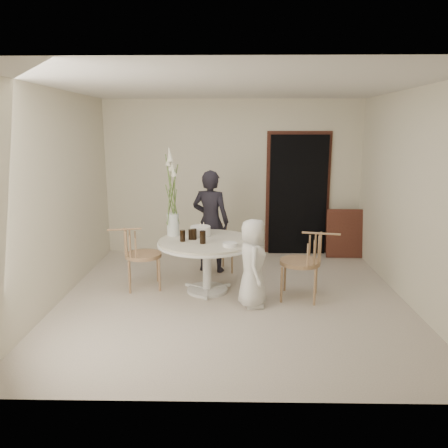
{
  "coord_description": "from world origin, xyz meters",
  "views": [
    {
      "loc": [
        -0.01,
        -5.45,
        2.21
      ],
      "look_at": [
        -0.12,
        0.3,
        0.94
      ],
      "focal_mm": 35.0,
      "sensor_mm": 36.0,
      "label": 1
    }
  ],
  "objects_px": {
    "boy": "(253,263)",
    "flower_vase": "(172,199)",
    "chair_far": "(214,238)",
    "chair_left": "(134,249)",
    "table": "(207,248)",
    "chair_right": "(310,256)",
    "girl": "(211,221)",
    "birthday_cake": "(200,231)"
  },
  "relations": [
    {
      "from": "chair_left",
      "to": "table",
      "type": "bearing_deg",
      "value": -109.21
    },
    {
      "from": "girl",
      "to": "chair_far",
      "type": "bearing_deg",
      "value": -113.92
    },
    {
      "from": "chair_left",
      "to": "birthday_cake",
      "type": "relative_size",
      "value": 3.11
    },
    {
      "from": "chair_right",
      "to": "girl",
      "type": "height_order",
      "value": "girl"
    },
    {
      "from": "birthday_cake",
      "to": "boy",
      "type": "bearing_deg",
      "value": -46.2
    },
    {
      "from": "girl",
      "to": "boy",
      "type": "distance_m",
      "value": 1.53
    },
    {
      "from": "boy",
      "to": "birthday_cake",
      "type": "relative_size",
      "value": 4.0
    },
    {
      "from": "chair_right",
      "to": "flower_vase",
      "type": "xyz_separation_m",
      "value": [
        -1.85,
        0.5,
        0.65
      ]
    },
    {
      "from": "table",
      "to": "chair_right",
      "type": "distance_m",
      "value": 1.38
    },
    {
      "from": "table",
      "to": "chair_far",
      "type": "bearing_deg",
      "value": 86.52
    },
    {
      "from": "table",
      "to": "chair_left",
      "type": "bearing_deg",
      "value": 173.78
    },
    {
      "from": "birthday_cake",
      "to": "flower_vase",
      "type": "xyz_separation_m",
      "value": [
        -0.39,
        0.01,
        0.45
      ]
    },
    {
      "from": "chair_right",
      "to": "chair_left",
      "type": "distance_m",
      "value": 2.4
    },
    {
      "from": "chair_left",
      "to": "girl",
      "type": "bearing_deg",
      "value": -65.34
    },
    {
      "from": "chair_far",
      "to": "boy",
      "type": "xyz_separation_m",
      "value": [
        0.54,
        -1.45,
        0.05
      ]
    },
    {
      "from": "chair_far",
      "to": "chair_right",
      "type": "xyz_separation_m",
      "value": [
        1.3,
        -1.21,
        0.08
      ]
    },
    {
      "from": "chair_far",
      "to": "chair_right",
      "type": "relative_size",
      "value": 0.87
    },
    {
      "from": "table",
      "to": "chair_left",
      "type": "relative_size",
      "value": 1.52
    },
    {
      "from": "girl",
      "to": "chair_left",
      "type": "bearing_deg",
      "value": 53.4
    },
    {
      "from": "girl",
      "to": "boy",
      "type": "xyz_separation_m",
      "value": [
        0.59,
        -1.39,
        -0.23
      ]
    },
    {
      "from": "chair_right",
      "to": "birthday_cake",
      "type": "xyz_separation_m",
      "value": [
        -1.46,
        0.49,
        0.21
      ]
    },
    {
      "from": "chair_right",
      "to": "chair_left",
      "type": "xyz_separation_m",
      "value": [
        -2.37,
        0.36,
        -0.03
      ]
    },
    {
      "from": "flower_vase",
      "to": "boy",
      "type": "bearing_deg",
      "value": -34.22
    },
    {
      "from": "chair_right",
      "to": "birthday_cake",
      "type": "height_order",
      "value": "same"
    },
    {
      "from": "flower_vase",
      "to": "table",
      "type": "bearing_deg",
      "value": -27.26
    },
    {
      "from": "chair_right",
      "to": "chair_left",
      "type": "relative_size",
      "value": 1.05
    },
    {
      "from": "boy",
      "to": "flower_vase",
      "type": "height_order",
      "value": "flower_vase"
    },
    {
      "from": "birthday_cake",
      "to": "flower_vase",
      "type": "height_order",
      "value": "flower_vase"
    },
    {
      "from": "boy",
      "to": "flower_vase",
      "type": "distance_m",
      "value": 1.48
    },
    {
      "from": "table",
      "to": "flower_vase",
      "type": "relative_size",
      "value": 1.08
    },
    {
      "from": "chair_far",
      "to": "chair_left",
      "type": "xyz_separation_m",
      "value": [
        -1.08,
        -0.85,
        0.05
      ]
    },
    {
      "from": "chair_far",
      "to": "birthday_cake",
      "type": "relative_size",
      "value": 2.83
    },
    {
      "from": "chair_far",
      "to": "chair_right",
      "type": "bearing_deg",
      "value": -66.25
    },
    {
      "from": "table",
      "to": "chair_right",
      "type": "bearing_deg",
      "value": -10.25
    },
    {
      "from": "boy",
      "to": "flower_vase",
      "type": "bearing_deg",
      "value": 53.9
    },
    {
      "from": "girl",
      "to": "flower_vase",
      "type": "height_order",
      "value": "flower_vase"
    },
    {
      "from": "chair_left",
      "to": "flower_vase",
      "type": "bearing_deg",
      "value": -88.06
    },
    {
      "from": "table",
      "to": "girl",
      "type": "relative_size",
      "value": 0.84
    },
    {
      "from": "chair_far",
      "to": "flower_vase",
      "type": "bearing_deg",
      "value": -150.88
    },
    {
      "from": "chair_far",
      "to": "flower_vase",
      "type": "distance_m",
      "value": 1.16
    },
    {
      "from": "table",
      "to": "girl",
      "type": "bearing_deg",
      "value": 89.49
    },
    {
      "from": "chair_far",
      "to": "chair_left",
      "type": "distance_m",
      "value": 1.37
    }
  ]
}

